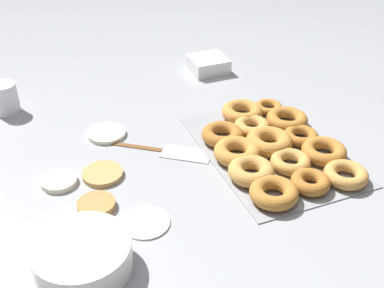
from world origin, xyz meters
TOP-DOWN VIEW (x-y plane):
  - ground_plane at (0.00, 0.00)m, footprint 3.00×3.00m
  - pancake_0 at (-0.04, 0.15)m, footprint 0.10×0.10m
  - pancake_1 at (-0.14, 0.19)m, footprint 0.08×0.08m
  - pancake_2 at (0.14, 0.10)m, footprint 0.10×0.10m
  - pancake_3 at (-0.23, 0.11)m, footprint 0.10×0.10m
  - pancake_4 at (-0.03, 0.25)m, footprint 0.08×0.08m
  - donut_tray at (-0.10, -0.26)m, footprint 0.46×0.32m
  - batter_bowl at (-0.30, 0.25)m, footprint 0.18×0.18m
  - container_stack at (0.40, -0.31)m, footprint 0.11×0.12m
  - paper_cup at (0.37, 0.33)m, footprint 0.07×0.07m
  - spatula at (-0.01, -0.04)m, footprint 0.19×0.25m

SIDE VIEW (x-z plane):
  - ground_plane at x=0.00m, z-range 0.00..0.00m
  - spatula at x=-0.01m, z-range 0.00..0.01m
  - pancake_3 at x=-0.23m, z-range 0.00..0.01m
  - pancake_2 at x=0.14m, z-range 0.00..0.01m
  - pancake_0 at x=-0.04m, z-range 0.00..0.01m
  - pancake_4 at x=-0.03m, z-range 0.00..0.01m
  - pancake_1 at x=-0.14m, z-range 0.00..0.02m
  - donut_tray at x=-0.10m, z-range 0.00..0.04m
  - container_stack at x=0.40m, z-range 0.00..0.05m
  - batter_bowl at x=-0.30m, z-range 0.00..0.06m
  - paper_cup at x=0.37m, z-range 0.00..0.09m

